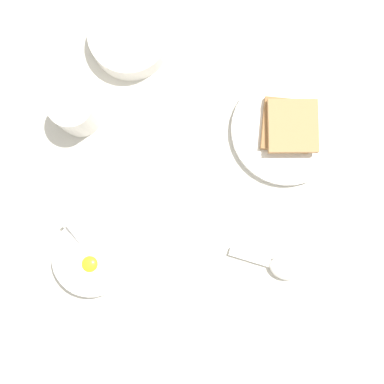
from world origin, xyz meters
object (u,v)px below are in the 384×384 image
at_px(soup_spoon, 279,266).
at_px(drinking_cup, 75,110).
at_px(egg_bowl, 93,257).
at_px(toast_sandwich, 290,126).
at_px(toast_plate, 287,130).
at_px(congee_bowl, 129,38).

bearing_deg(soup_spoon, drinking_cup, -34.93).
xyz_separation_m(egg_bowl, toast_sandwich, (-0.35, -0.26, 0.01)).
height_order(egg_bowl, drinking_cup, drinking_cup).
distance_m(toast_plate, drinking_cup, 0.40).
xyz_separation_m(egg_bowl, toast_plate, (-0.35, -0.25, -0.01)).
bearing_deg(toast_sandwich, drinking_cup, -1.44).
height_order(egg_bowl, toast_sandwich, egg_bowl).
distance_m(egg_bowl, toast_sandwich, 0.43).
bearing_deg(drinking_cup, toast_plate, 178.09).
relative_size(egg_bowl, toast_plate, 0.67).
bearing_deg(toast_sandwich, egg_bowl, 36.11).
bearing_deg(toast_sandwich, congee_bowl, -27.41).
xyz_separation_m(toast_plate, soup_spoon, (0.01, 0.26, 0.00)).
bearing_deg(congee_bowl, toast_plate, 152.10).
height_order(toast_sandwich, congee_bowl, toast_sandwich).
xyz_separation_m(toast_sandwich, soup_spoon, (0.01, 0.26, -0.02)).
distance_m(egg_bowl, soup_spoon, 0.34).
relative_size(egg_bowl, soup_spoon, 1.02).
xyz_separation_m(toast_sandwich, congee_bowl, (0.31, -0.16, -0.01)).
bearing_deg(toast_sandwich, soup_spoon, 88.20).
bearing_deg(congee_bowl, soup_spoon, 125.44).
xyz_separation_m(toast_plate, congee_bowl, (0.31, -0.16, 0.02)).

